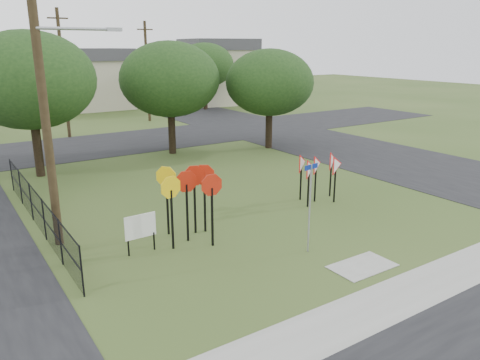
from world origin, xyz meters
name	(u,v)px	position (x,y,z in m)	size (l,w,h in m)	color
ground	(310,240)	(0.00, 0.00, 0.00)	(140.00, 140.00, 0.00)	#31471A
sidewalk	(412,291)	(0.00, -4.20, 0.01)	(30.00, 1.60, 0.02)	gray
planting_strip	(452,311)	(0.00, -5.40, 0.01)	(30.00, 0.80, 0.02)	#31471A
street_right	(345,148)	(12.00, 10.00, 0.01)	(8.00, 50.00, 0.02)	black
street_far	(115,143)	(0.00, 20.00, 0.01)	(60.00, 8.00, 0.02)	black
curb_pad	(362,266)	(0.00, -2.40, 0.01)	(2.00, 1.20, 0.02)	gray
street_name_sign	(310,203)	(-0.67, -0.66, 1.69)	(0.61, 0.11, 2.95)	#979A9F
stop_sign_cluster	(189,188)	(-3.37, 2.42, 1.87)	(2.35, 2.08, 2.52)	black
yield_sign_cluster	(319,166)	(3.12, 3.00, 1.57)	(2.61, 1.45, 2.11)	black
info_board	(140,227)	(-5.24, 2.27, 0.88)	(1.06, 0.07, 1.32)	black
utility_pole_main	(44,89)	(-7.24, 4.50, 5.21)	(3.55, 0.33, 10.00)	#392D1A
far_pole_a	(63,73)	(-2.00, 24.00, 4.60)	(1.40, 0.24, 9.00)	#392D1A
far_pole_b	(147,71)	(6.00, 28.00, 4.35)	(1.40, 0.24, 8.50)	#392D1A
fence_run	(37,209)	(-7.60, 6.25, 0.78)	(0.05, 11.55, 1.50)	black
house_mid	(85,78)	(4.00, 40.00, 3.15)	(8.40, 8.40, 6.20)	#C0BA9A
house_right	(218,71)	(18.00, 36.00, 3.65)	(8.30, 8.30, 7.20)	#C0BA9A
tree_near_left	(29,80)	(-6.00, 14.00, 4.86)	(6.40, 6.40, 7.27)	black
tree_near_mid	(170,79)	(2.00, 15.00, 4.54)	(6.00, 6.00, 6.80)	black
tree_near_right	(270,83)	(8.00, 13.00, 4.22)	(5.60, 5.60, 6.33)	black
tree_far_right	(205,65)	(14.00, 32.00, 4.54)	(6.00, 6.00, 6.80)	black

